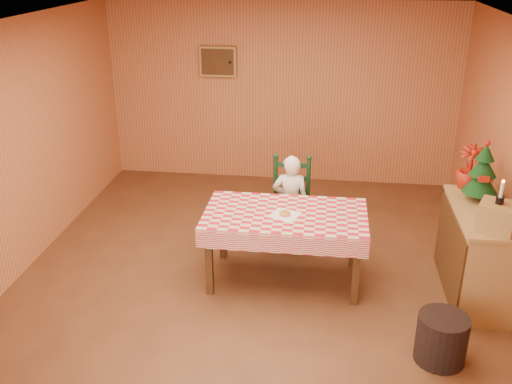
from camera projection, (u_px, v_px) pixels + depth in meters
The scene contains 13 objects.
ground at pixel (254, 283), 5.97m from camera, with size 6.00×6.00×0.00m, color brown.
cabin_walls at pixel (260, 99), 5.74m from camera, with size 5.10×6.05×2.65m.
dining_table at pixel (285, 220), 5.78m from camera, with size 1.66×0.96×0.77m.
ladder_chair at pixel (291, 205), 6.57m from camera, with size 0.44×0.40×1.08m.
seated_child at pixel (290, 202), 6.49m from camera, with size 0.41×0.27×1.12m, color white.
napkin at pixel (285, 215), 5.70m from camera, with size 0.26×0.26×0.00m, color white.
donut at pixel (285, 213), 5.69m from camera, with size 0.11×0.11×0.04m, color #C49346.
shelf_unit at pixel (476, 253), 5.61m from camera, with size 0.54×1.24×0.93m.
crate at pixel (497, 217), 5.01m from camera, with size 0.30×0.30×0.25m, color tan.
christmas_tree at pixel (482, 173), 5.54m from camera, with size 0.34×0.34×0.62m.
flower_arrangement at pixel (470, 167), 5.84m from camera, with size 0.26×0.26×0.46m, color #AD1F10.
candle_set at pixel (500, 197), 4.94m from camera, with size 0.07×0.07×0.22m.
storage_bin at pixel (441, 338), 4.78m from camera, with size 0.43×0.43×0.43m, color black.
Camera 1 is at (0.69, -5.07, 3.23)m, focal length 40.00 mm.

